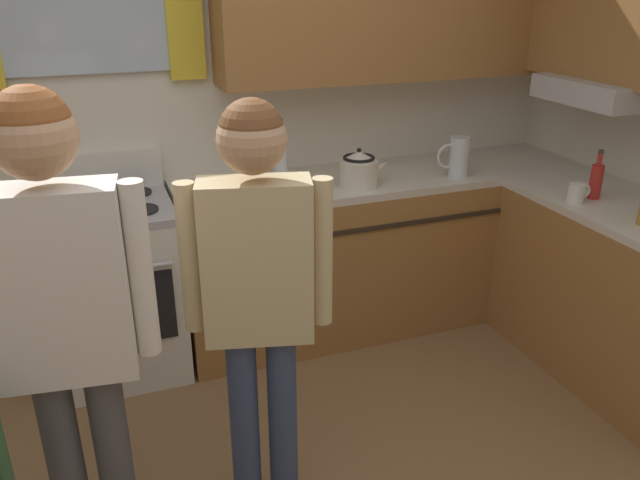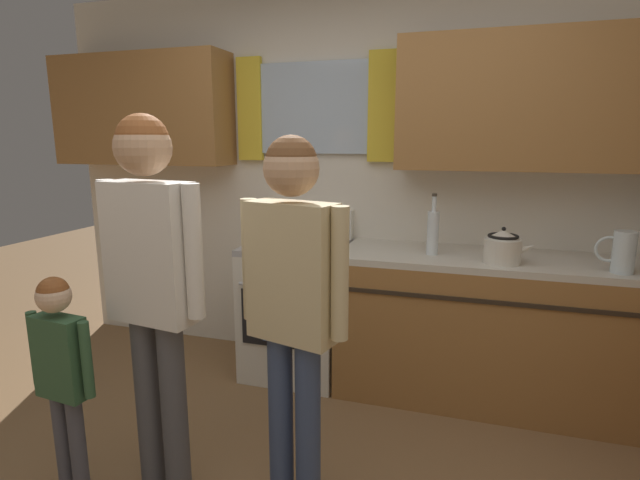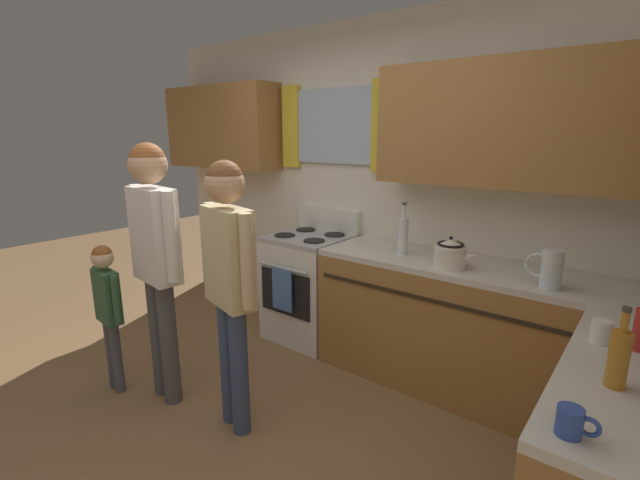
% 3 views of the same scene
% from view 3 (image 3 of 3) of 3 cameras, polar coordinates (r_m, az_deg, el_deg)
% --- Properties ---
extents(ground_plane, '(12.00, 12.00, 0.00)m').
position_cam_3_polar(ground_plane, '(2.85, -16.47, -24.42)').
color(ground_plane, olive).
extents(back_wall_unit, '(4.60, 0.42, 2.60)m').
position_cam_3_polar(back_wall_unit, '(3.57, 6.91, 9.88)').
color(back_wall_unit, silver).
rests_on(back_wall_unit, ground).
extents(kitchen_counter_run, '(2.35, 1.90, 0.90)m').
position_cam_3_polar(kitchen_counter_run, '(2.79, 24.87, -15.09)').
color(kitchen_counter_run, '#9E6B38').
rests_on(kitchen_counter_run, ground).
extents(stove_oven, '(0.63, 0.67, 1.10)m').
position_cam_3_polar(stove_oven, '(3.81, -1.25, -5.75)').
color(stove_oven, silver).
rests_on(stove_oven, ground).
extents(bottle_oil_amber, '(0.06, 0.06, 0.29)m').
position_cam_3_polar(bottle_oil_amber, '(1.81, 34.15, -12.40)').
color(bottle_oil_amber, '#B27223').
rests_on(bottle_oil_amber, kitchen_counter_run).
extents(bottle_tall_clear, '(0.07, 0.07, 0.37)m').
position_cam_3_polar(bottle_tall_clear, '(3.14, 10.68, 0.68)').
color(bottle_tall_clear, silver).
rests_on(bottle_tall_clear, kitchen_counter_run).
extents(mug_ceramic_white, '(0.13, 0.08, 0.09)m').
position_cam_3_polar(mug_ceramic_white, '(2.16, 32.71, -9.94)').
color(mug_ceramic_white, white).
rests_on(mug_ceramic_white, kitchen_counter_run).
extents(mug_cobalt_blue, '(0.11, 0.07, 0.08)m').
position_cam_3_polar(mug_cobalt_blue, '(1.52, 29.73, -19.75)').
color(mug_cobalt_blue, '#2D479E').
rests_on(mug_cobalt_blue, kitchen_counter_run).
extents(stovetop_kettle, '(0.27, 0.20, 0.21)m').
position_cam_3_polar(stovetop_kettle, '(2.90, 16.47, -1.67)').
color(stovetop_kettle, silver).
rests_on(stovetop_kettle, kitchen_counter_run).
extents(water_pitcher, '(0.19, 0.11, 0.22)m').
position_cam_3_polar(water_pitcher, '(2.72, 27.59, -3.33)').
color(water_pitcher, silver).
rests_on(water_pitcher, kitchen_counter_run).
extents(adult_holding_child, '(0.52, 0.23, 1.68)m').
position_cam_3_polar(adult_holding_child, '(2.93, -20.52, -0.57)').
color(adult_holding_child, '#4C4C51').
rests_on(adult_holding_child, ground).
extents(adult_in_plaid, '(0.48, 0.24, 1.60)m').
position_cam_3_polar(adult_in_plaid, '(2.51, -11.68, -3.47)').
color(adult_in_plaid, '#38476B').
rests_on(adult_in_plaid, ground).
extents(small_child, '(0.34, 0.14, 1.03)m').
position_cam_3_polar(small_child, '(3.27, -25.73, -7.17)').
color(small_child, '#4C4C56').
rests_on(small_child, ground).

